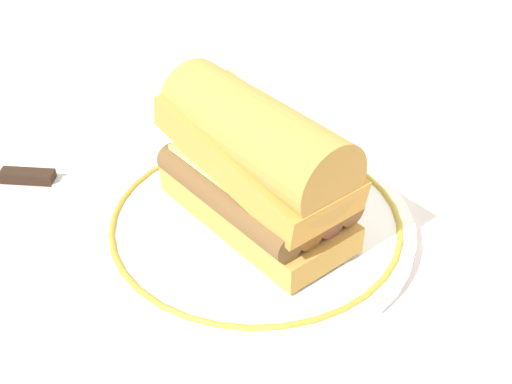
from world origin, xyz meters
TOP-DOWN VIEW (x-y plane):
  - ground_plane at (0.00, 0.00)m, footprint 1.50×1.50m
  - plate at (-0.01, 0.03)m, footprint 0.29×0.29m
  - sausage_sandwich at (-0.01, 0.03)m, footprint 0.19×0.11m
  - butter_knife at (-0.20, -0.06)m, footprint 0.13×0.12m

SIDE VIEW (x-z plane):
  - ground_plane at x=0.00m, z-range 0.00..0.00m
  - butter_knife at x=-0.20m, z-range 0.00..0.01m
  - plate at x=-0.01m, z-range 0.00..0.02m
  - sausage_sandwich at x=-0.01m, z-range 0.01..0.14m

